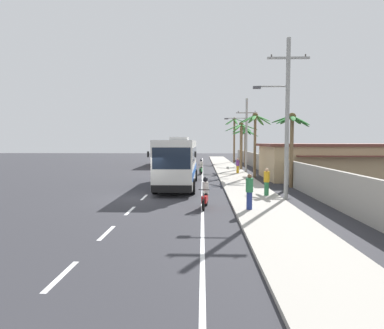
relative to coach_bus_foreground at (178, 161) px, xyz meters
name	(u,v)px	position (x,y,z in m)	size (l,w,h in m)	color
ground_plane	(144,197)	(-1.74, -5.34, -2.00)	(160.00, 160.00, 0.00)	#303035
sidewalk_kerb	(237,179)	(5.06, 4.66, -1.93)	(3.20, 90.00, 0.14)	#A8A399
lane_markings	(190,174)	(0.55, 9.33, -1.99)	(3.79, 71.00, 0.01)	white
boundary_wall	(270,166)	(8.86, 8.66, -1.01)	(0.24, 60.00, 1.98)	#9E998E
coach_bus_foreground	(178,161)	(0.00, 0.00, 0.00)	(3.04, 11.28, 3.84)	silver
coach_bus_far_lane	(166,152)	(-3.69, 23.93, -0.08)	(2.91, 12.29, 3.68)	red
motorcycle_beside_bus	(205,196)	(2.03, -8.47, -1.34)	(0.56, 1.96, 1.62)	black
motorcycle_trailing	(201,168)	(1.74, 9.34, -1.33)	(0.56, 1.96, 1.64)	black
pedestrian_near_kerb	(249,191)	(4.19, -9.42, -0.94)	(0.36, 0.36, 1.75)	navy
pedestrian_midwalk	(238,165)	(5.65, 9.58, -1.02)	(0.36, 0.36, 1.60)	gold
pedestrian_far_walk	(267,181)	(5.86, -5.14, -0.97)	(0.36, 0.36, 1.70)	#2D7A47
utility_pole_nearest	(286,115)	(6.72, -6.19, 3.00)	(3.19, 0.24, 9.37)	#9E9E99
utility_pole_mid	(246,133)	(6.68, 11.40, 2.42)	(3.62, 0.24, 8.27)	#9E9E99
palm_nearest	(241,137)	(6.60, 14.75, 2.11)	(4.11, 3.86, 5.84)	brown
palm_second	(292,132)	(8.59, -0.48, 2.21)	(2.92, 3.08, 5.64)	brown
palm_third	(245,138)	(8.02, 21.76, 2.02)	(3.84, 4.09, 5.54)	brown
palm_fourth	(255,128)	(6.96, 6.52, 2.80)	(3.15, 3.39, 6.26)	brown
palm_farthest	(234,131)	(7.16, 29.50, 3.24)	(3.65, 3.87, 7.53)	brown
roadside_building	(330,161)	(13.75, 5.46, -0.34)	(12.57, 8.29, 3.29)	tan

